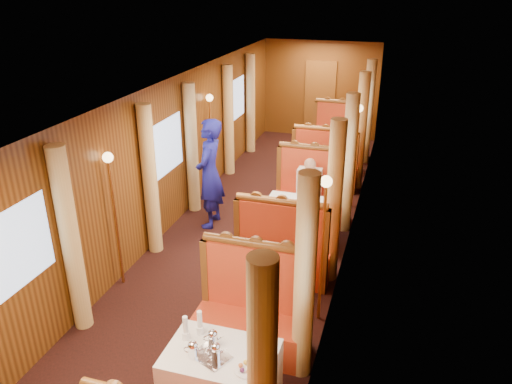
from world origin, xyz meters
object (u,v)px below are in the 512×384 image
at_px(rose_vase_mid, 299,194).
at_px(passenger, 309,185).
at_px(table_mid, 298,224).
at_px(fruit_plate, 247,368).
at_px(rose_vase_far, 334,131).
at_px(table_near, 222,383).
at_px(tea_tray, 211,356).
at_px(banquette_far_fwd, 325,168).
at_px(banquette_far_aft, 339,139).
at_px(steward, 210,174).
at_px(table_far, 332,155).
at_px(banquette_near_aft, 252,316).
at_px(teapot_left, 193,351).
at_px(banquette_mid_aft, 311,197).
at_px(banquette_mid_fwd, 283,253).
at_px(teapot_back, 213,340).
at_px(teapot_right, 216,353).

bearing_deg(rose_vase_mid, passenger, 90.08).
bearing_deg(table_mid, fruit_plate, -85.17).
bearing_deg(rose_vase_far, table_near, -90.13).
bearing_deg(tea_tray, banquette_far_fwd, 89.38).
height_order(banquette_far_aft, passenger, banquette_far_aft).
xyz_separation_m(banquette_far_aft, passenger, (-0.00, -3.75, 0.32)).
bearing_deg(banquette_far_fwd, steward, -126.28).
bearing_deg(table_far, banquette_near_aft, -90.00).
bearing_deg(table_mid, teapot_left, -93.44).
bearing_deg(rose_vase_mid, table_far, 90.02).
relative_size(table_near, table_far, 1.00).
bearing_deg(rose_vase_far, fruit_plate, -87.65).
bearing_deg(table_far, passenger, -90.00).
distance_m(banquette_near_aft, rose_vase_far, 5.99).
relative_size(banquette_far_aft, tea_tray, 3.94).
distance_m(table_near, passenger, 4.28).
relative_size(table_near, passenger, 1.38).
relative_size(teapot_left, rose_vase_far, 0.46).
relative_size(banquette_far_fwd, fruit_plate, 5.62).
bearing_deg(banquette_mid_aft, table_near, -90.00).
relative_size(teapot_left, steward, 0.09).
bearing_deg(rose_vase_far, banquette_far_aft, 90.85).
bearing_deg(table_mid, banquette_mid_fwd, -90.00).
height_order(rose_vase_far, passenger, passenger).
bearing_deg(banquette_mid_aft, steward, -155.95).
distance_m(table_mid, teapot_back, 3.46).
bearing_deg(tea_tray, teapot_left, -163.28).
distance_m(table_near, banquette_mid_aft, 4.51).
xyz_separation_m(banquette_near_aft, table_mid, (0.00, 2.49, -0.05)).
distance_m(teapot_left, steward, 4.17).
bearing_deg(passenger, banquette_mid_aft, 90.00).
height_order(tea_tray, rose_vase_mid, rose_vase_mid).
xyz_separation_m(banquette_near_aft, rose_vase_mid, (0.00, 2.45, 0.50)).
height_order(banquette_near_aft, table_mid, banquette_near_aft).
bearing_deg(banquette_far_fwd, tea_tray, -90.62).
relative_size(table_mid, rose_vase_mid, 2.92).
bearing_deg(teapot_back, teapot_right, -76.59).
height_order(banquette_mid_fwd, banquette_far_fwd, same).
distance_m(banquette_mid_fwd, banquette_far_aft, 5.53).
bearing_deg(banquette_far_aft, table_far, -90.00).
bearing_deg(rose_vase_mid, banquette_far_fwd, 90.02).
distance_m(table_mid, banquette_far_fwd, 2.49).
bearing_deg(teapot_left, banquette_mid_aft, 74.82).
relative_size(table_near, fruit_plate, 4.40).
relative_size(table_mid, banquette_far_fwd, 0.78).
bearing_deg(steward, teapot_right, 18.20).
distance_m(banquette_mid_fwd, passenger, 1.81).
distance_m(table_near, fruit_plate, 0.52).
bearing_deg(banquette_far_fwd, table_near, -90.00).
distance_m(table_far, rose_vase_mid, 3.58).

